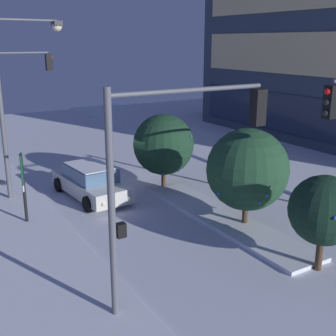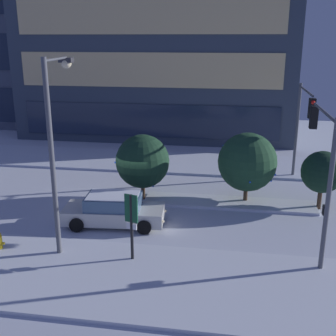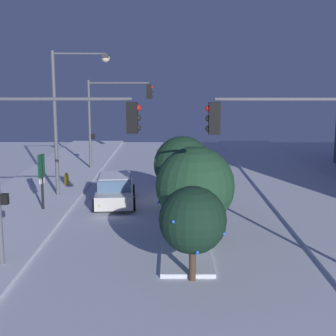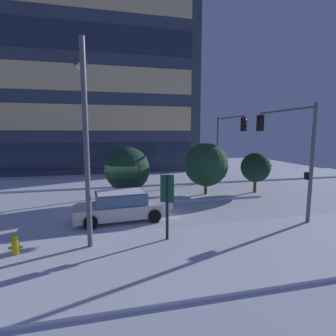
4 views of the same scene
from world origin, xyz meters
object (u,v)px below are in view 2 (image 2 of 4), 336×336
object	(u,v)px
street_lamp_arched	(56,128)
decorated_tree_left_of_median	(143,161)
decorated_tree_median	(247,162)
decorated_tree_right_of_median	(322,172)
traffic_light_corner_near_right	(322,155)
car_near	(114,210)
traffic_light_corner_far_right	(303,118)
parking_info_sign	(131,220)

from	to	relation	value
street_lamp_arched	decorated_tree_left_of_median	xyz separation A→B (m)	(2.08, 5.95, -2.96)
decorated_tree_median	decorated_tree_right_of_median	size ratio (longest dim) A/B	1.25
decorated_tree_median	decorated_tree_left_of_median	size ratio (longest dim) A/B	1.06
traffic_light_corner_near_right	decorated_tree_median	size ratio (longest dim) A/B	1.55
decorated_tree_left_of_median	decorated_tree_right_of_median	bearing A→B (deg)	0.55
street_lamp_arched	traffic_light_corner_near_right	bearing A→B (deg)	-87.72
car_near	traffic_light_corner_near_right	world-z (taller)	traffic_light_corner_near_right
traffic_light_corner_far_right	decorated_tree_left_of_median	size ratio (longest dim) A/B	1.64
traffic_light_corner_near_right	parking_info_sign	world-z (taller)	traffic_light_corner_near_right
car_near	traffic_light_corner_near_right	xyz separation A→B (m)	(8.89, -0.97, 3.37)
parking_info_sign	decorated_tree_left_of_median	world-z (taller)	decorated_tree_left_of_median
decorated_tree_right_of_median	traffic_light_corner_far_right	bearing A→B (deg)	102.23
decorated_tree_right_of_median	parking_info_sign	bearing A→B (deg)	-140.08
parking_info_sign	decorated_tree_right_of_median	distance (m)	10.73
traffic_light_corner_far_right	street_lamp_arched	xyz separation A→B (m)	(-10.65, -9.29, 0.95)
traffic_light_corner_near_right	street_lamp_arched	size ratio (longest dim) A/B	0.75
traffic_light_corner_far_right	car_near	bearing A→B (deg)	-53.49
traffic_light_corner_near_right	decorated_tree_right_of_median	distance (m)	5.10
car_near	traffic_light_corner_near_right	bearing A→B (deg)	-10.98
car_near	parking_info_sign	xyz separation A→B (m)	(1.69, -3.32, 1.09)
parking_info_sign	decorated_tree_right_of_median	bearing A→B (deg)	-33.49
parking_info_sign	decorated_tree_median	world-z (taller)	decorated_tree_median
car_near	street_lamp_arched	xyz separation A→B (m)	(-1.44, -2.47, 4.40)
traffic_light_corner_far_right	decorated_tree_right_of_median	distance (m)	3.98
street_lamp_arched	car_near	bearing A→B (deg)	-36.27
car_near	decorated_tree_right_of_median	size ratio (longest dim) A/B	1.60
street_lamp_arched	decorated_tree_right_of_median	bearing A→B (deg)	-67.99
street_lamp_arched	traffic_light_corner_far_right	bearing A→B (deg)	-54.89
street_lamp_arched	decorated_tree_median	distance (m)	10.28
traffic_light_corner_near_right	decorated_tree_right_of_median	world-z (taller)	traffic_light_corner_near_right
car_near	decorated_tree_right_of_median	xyz separation A→B (m)	(9.92, 3.57, 1.26)
traffic_light_corner_far_right	decorated_tree_right_of_median	bearing A→B (deg)	12.23
parking_info_sign	decorated_tree_right_of_median	size ratio (longest dim) A/B	0.93
car_near	decorated_tree_median	xyz separation A→B (m)	(6.16, 3.83, 1.55)
traffic_light_corner_near_right	parking_info_sign	distance (m)	7.91
street_lamp_arched	decorated_tree_median	world-z (taller)	street_lamp_arched
traffic_light_corner_far_right	street_lamp_arched	distance (m)	14.17
car_near	traffic_light_corner_far_right	xyz separation A→B (m)	(9.21, 6.82, 3.45)
traffic_light_corner_near_right	decorated_tree_median	world-z (taller)	traffic_light_corner_near_right
traffic_light_corner_near_right	decorated_tree_left_of_median	distance (m)	9.57
traffic_light_corner_near_right	street_lamp_arched	world-z (taller)	street_lamp_arched
street_lamp_arched	decorated_tree_median	xyz separation A→B (m)	(7.61, 6.29, -2.85)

